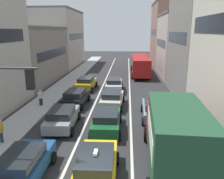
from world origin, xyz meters
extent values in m
cube|color=#B1B1B1|center=(-6.70, 20.00, 0.07)|extent=(2.60, 64.00, 0.14)
cube|color=silver|center=(-1.70, 20.00, 0.01)|extent=(0.16, 60.00, 0.01)
cube|color=silver|center=(1.70, 20.00, 0.01)|extent=(0.16, 60.00, 0.01)
cube|color=gray|center=(-12.00, 22.00, 3.54)|extent=(7.00, 14.57, 7.07)
cube|color=black|center=(-8.48, 22.00, 3.89)|extent=(0.02, 11.73, 1.10)
cube|color=#66605B|center=(-12.00, 22.00, 7.22)|extent=(7.20, 14.57, 0.30)
cube|color=#B2ADA3|center=(-12.00, 36.67, 5.20)|extent=(7.00, 14.57, 10.40)
cube|color=black|center=(-8.48, 36.67, 5.72)|extent=(0.02, 11.73, 1.10)
cube|color=#66605B|center=(-12.00, 36.67, 10.55)|extent=(7.20, 14.57, 0.30)
cube|color=#936B5B|center=(9.90, 38.50, 5.94)|extent=(7.00, 10.90, 11.89)
cube|color=black|center=(6.38, 38.50, 6.54)|extent=(0.02, 8.80, 1.10)
cube|color=#66605B|center=(9.90, 38.50, 12.04)|extent=(7.20, 10.90, 0.30)
cube|color=#B2ADA3|center=(9.90, 27.50, 4.55)|extent=(7.00, 10.90, 9.09)
cube|color=black|center=(6.38, 27.50, 5.00)|extent=(0.02, 8.80, 1.10)
cube|color=#66605B|center=(9.90, 27.50, 9.24)|extent=(7.20, 10.90, 0.30)
cube|color=gray|center=(9.90, 16.50, 5.60)|extent=(7.00, 10.90, 11.20)
cube|color=black|center=(6.39, 16.50, 6.16)|extent=(0.02, 8.80, 1.10)
cube|color=black|center=(6.39, 5.50, 7.23)|extent=(0.02, 8.80, 1.10)
cube|color=black|center=(-2.55, 0.52, 4.95)|extent=(0.28, 0.28, 0.84)
sphere|color=red|center=(-2.55, 0.67, 5.21)|extent=(0.18, 0.18, 0.18)
sphere|color=#F2A519|center=(-2.55, 0.67, 4.95)|extent=(0.18, 0.18, 0.18)
sphere|color=green|center=(-2.55, 0.67, 4.69)|extent=(0.18, 0.18, 0.18)
cube|color=#A51E1E|center=(3.84, 5.08, 1.43)|extent=(2.52, 2.52, 1.90)
cube|color=black|center=(3.90, 6.29, 1.81)|extent=(2.01, 0.13, 0.70)
cube|color=#234C33|center=(3.65, 1.33, 2.18)|extent=(2.67, 5.56, 2.80)
cube|color=white|center=(2.44, 1.39, 2.46)|extent=(0.25, 4.48, 0.90)
cylinder|color=black|center=(2.65, 5.22, 0.48)|extent=(0.35, 0.97, 0.96)
cylinder|color=black|center=(5.05, 5.10, 0.48)|extent=(0.35, 0.97, 0.96)
cube|color=yellow|center=(0.01, 1.01, 0.67)|extent=(1.88, 4.33, 0.70)
cube|color=#1E2328|center=(0.02, 0.81, 1.23)|extent=(1.63, 2.44, 0.52)
cube|color=#F2EACC|center=(0.02, 0.81, 1.60)|extent=(0.17, 0.44, 0.12)
cylinder|color=black|center=(-0.93, 2.45, 0.32)|extent=(0.23, 0.64, 0.64)
cylinder|color=black|center=(0.91, 2.48, 0.32)|extent=(0.23, 0.64, 0.64)
cube|color=#194C8C|center=(-3.39, 0.84, 0.67)|extent=(1.84, 4.32, 0.70)
cube|color=#1E2328|center=(-3.39, 0.64, 1.23)|extent=(1.61, 2.42, 0.52)
cylinder|color=black|center=(-4.32, 2.30, 0.32)|extent=(0.23, 0.64, 0.64)
cylinder|color=black|center=(-2.48, 2.31, 0.32)|extent=(0.23, 0.64, 0.64)
cube|color=#19592D|center=(-0.02, 6.62, 0.67)|extent=(1.86, 4.32, 0.70)
cube|color=#1E2328|center=(-0.02, 6.42, 1.23)|extent=(1.62, 2.43, 0.52)
cylinder|color=black|center=(-0.96, 8.07, 0.32)|extent=(0.23, 0.64, 0.64)
cylinder|color=black|center=(0.88, 8.10, 0.32)|extent=(0.23, 0.64, 0.64)
cylinder|color=black|center=(-0.92, 5.15, 0.32)|extent=(0.23, 0.64, 0.64)
cylinder|color=black|center=(0.92, 5.17, 0.32)|extent=(0.23, 0.64, 0.64)
cube|color=gray|center=(-3.26, 6.95, 0.67)|extent=(1.98, 4.37, 0.70)
cube|color=#1E2328|center=(-3.25, 6.75, 1.23)|extent=(1.69, 2.47, 0.52)
cylinder|color=black|center=(-4.24, 8.37, 0.32)|extent=(0.25, 0.65, 0.64)
cylinder|color=black|center=(-2.40, 8.45, 0.32)|extent=(0.25, 0.65, 0.64)
cylinder|color=black|center=(-4.11, 5.45, 0.32)|extent=(0.25, 0.65, 0.64)
cylinder|color=black|center=(-2.28, 5.53, 0.32)|extent=(0.25, 0.65, 0.64)
cube|color=beige|center=(0.03, 11.88, 0.67)|extent=(2.00, 4.38, 0.70)
cube|color=#1E2328|center=(0.02, 11.68, 1.23)|extent=(1.69, 2.48, 0.52)
cylinder|color=black|center=(-0.82, 13.38, 0.32)|extent=(0.25, 0.65, 0.64)
cylinder|color=black|center=(1.02, 13.30, 0.32)|extent=(0.25, 0.65, 0.64)
cylinder|color=black|center=(-0.95, 10.46, 0.32)|extent=(0.25, 0.65, 0.64)
cylinder|color=black|center=(0.88, 10.38, 0.32)|extent=(0.25, 0.65, 0.64)
cube|color=black|center=(-3.41, 12.02, 0.67)|extent=(2.03, 4.39, 0.70)
cube|color=#1E2328|center=(-3.43, 11.82, 1.23)|extent=(1.71, 2.49, 0.52)
cylinder|color=black|center=(-4.25, 13.53, 0.32)|extent=(0.25, 0.65, 0.64)
cylinder|color=black|center=(-2.42, 13.43, 0.32)|extent=(0.25, 0.65, 0.64)
cylinder|color=black|center=(-4.41, 10.61, 0.32)|extent=(0.25, 0.65, 0.64)
cylinder|color=black|center=(-2.57, 10.51, 0.32)|extent=(0.25, 0.65, 0.64)
cube|color=silver|center=(-0.15, 17.61, 0.67)|extent=(1.93, 4.35, 0.70)
cube|color=#1E2328|center=(-0.14, 17.41, 1.23)|extent=(1.66, 2.46, 0.52)
cylinder|color=black|center=(-1.11, 19.04, 0.32)|extent=(0.24, 0.65, 0.64)
cylinder|color=black|center=(0.73, 19.10, 0.32)|extent=(0.24, 0.65, 0.64)
cylinder|color=black|center=(-1.02, 16.12, 0.32)|extent=(0.24, 0.65, 0.64)
cylinder|color=black|center=(0.82, 16.18, 0.32)|extent=(0.24, 0.65, 0.64)
cube|color=#B29319|center=(-3.48, 18.05, 0.67)|extent=(2.03, 4.39, 0.70)
cube|color=#1E2328|center=(-3.49, 17.85, 1.23)|extent=(1.71, 2.49, 0.52)
cylinder|color=black|center=(-4.32, 19.56, 0.32)|extent=(0.25, 0.65, 0.64)
cylinder|color=black|center=(-2.48, 19.46, 0.32)|extent=(0.25, 0.65, 0.64)
cylinder|color=black|center=(-4.47, 16.64, 0.32)|extent=(0.25, 0.65, 0.64)
cylinder|color=black|center=(-2.64, 16.54, 0.32)|extent=(0.25, 0.65, 0.64)
cube|color=#759EB7|center=(3.59, 9.11, 0.67)|extent=(1.95, 4.36, 0.70)
cube|color=#1E2328|center=(3.58, 8.91, 1.23)|extent=(1.67, 2.46, 0.52)
cylinder|color=black|center=(2.72, 10.61, 0.32)|extent=(0.24, 0.65, 0.64)
cylinder|color=black|center=(4.56, 10.54, 0.32)|extent=(0.24, 0.65, 0.64)
cylinder|color=black|center=(2.62, 7.68, 0.32)|extent=(0.24, 0.65, 0.64)
cylinder|color=black|center=(4.46, 7.62, 0.32)|extent=(0.24, 0.65, 0.64)
cube|color=#B21919|center=(3.40, 27.68, 1.70)|extent=(2.55, 10.51, 2.40)
cube|color=black|center=(3.40, 27.68, 2.06)|extent=(2.57, 9.88, 0.70)
cylinder|color=black|center=(2.17, 31.47, 0.50)|extent=(0.30, 1.00, 1.00)
cylinder|color=black|center=(4.67, 31.46, 0.50)|extent=(0.30, 1.00, 1.00)
cylinder|color=black|center=(2.14, 24.54, 0.50)|extent=(0.30, 1.00, 1.00)
cylinder|color=black|center=(4.64, 24.53, 0.50)|extent=(0.30, 1.00, 1.00)
cylinder|color=#262D47|center=(-6.41, 4.26, 0.41)|extent=(0.16, 0.16, 0.82)
cylinder|color=#262D47|center=(-6.28, 4.13, 0.41)|extent=(0.16, 0.16, 0.82)
cylinder|color=gold|center=(-6.35, 4.19, 1.12)|extent=(0.34, 0.34, 0.60)
cylinder|color=gold|center=(-6.19, 4.03, 1.15)|extent=(0.10, 0.10, 0.55)
cylinder|color=#262D47|center=(-6.50, 11.48, 0.41)|extent=(0.16, 0.16, 0.82)
cylinder|color=#262D47|center=(-6.61, 11.33, 0.41)|extent=(0.16, 0.16, 0.82)
cylinder|color=silver|center=(-6.55, 11.40, 1.12)|extent=(0.34, 0.34, 0.60)
sphere|color=tan|center=(-6.55, 11.40, 1.54)|extent=(0.24, 0.24, 0.24)
cylinder|color=silver|center=(-6.43, 11.58, 1.15)|extent=(0.10, 0.10, 0.55)
cylinder|color=silver|center=(-6.68, 11.22, 1.15)|extent=(0.10, 0.10, 0.55)
camera|label=1|loc=(1.35, -8.25, 6.86)|focal=36.59mm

